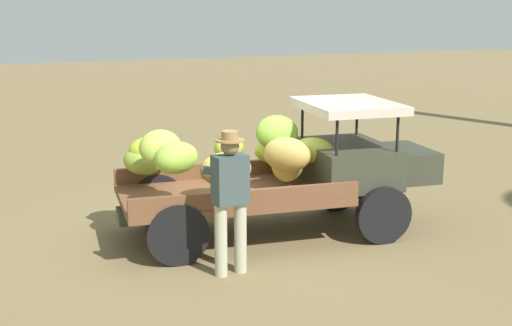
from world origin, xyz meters
name	(u,v)px	position (x,y,z in m)	size (l,w,h in m)	color
ground_plane	(229,235)	(0.00, 0.00, 0.00)	(60.00, 60.00, 0.00)	olive
truck	(288,169)	(0.82, -0.16, 0.92)	(4.55, 2.06, 1.83)	#36392C
farmer	(230,194)	(-0.45, -1.34, 1.00)	(0.52, 0.48, 1.75)	#B3B399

